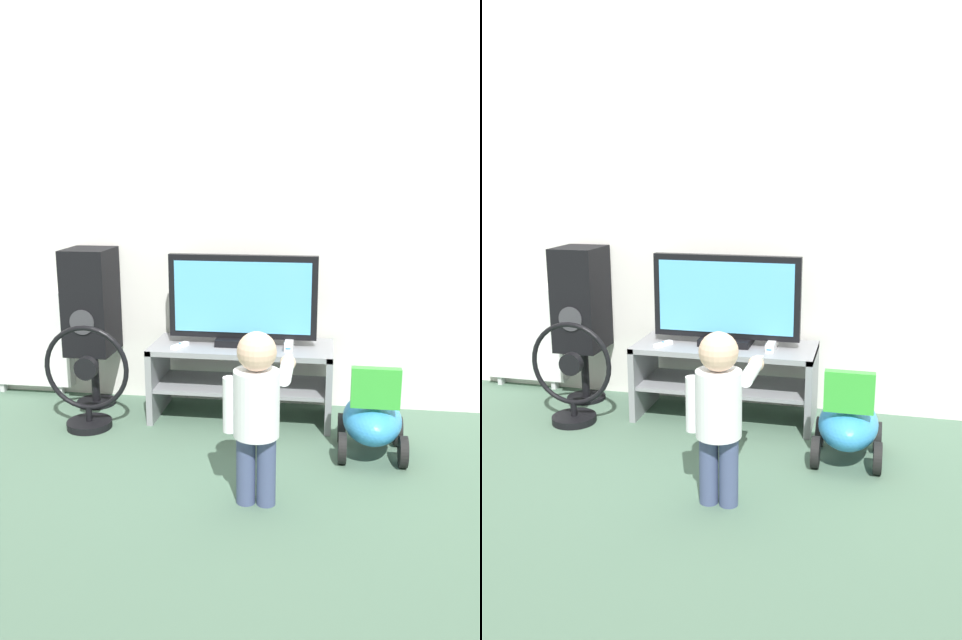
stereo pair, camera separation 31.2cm
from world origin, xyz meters
TOP-DOWN VIEW (x-y plane):
  - ground_plane at (0.00, 0.00)m, footprint 16.00×16.00m
  - wall_back at (0.00, 0.51)m, footprint 10.00×0.06m
  - tv_stand at (0.00, 0.21)m, footprint 1.05×0.43m
  - television at (0.00, 0.23)m, footprint 0.86×0.20m
  - game_console at (0.27, 0.19)m, footprint 0.05×0.19m
  - remote_primary at (-0.34, 0.11)m, footprint 0.09×0.13m
  - child at (0.20, -0.75)m, footprint 0.30×0.45m
  - speaker_tower at (-0.94, 0.30)m, footprint 0.27×0.32m
  - floor_fan at (-0.84, -0.07)m, footprint 0.49×0.26m
  - ride_on_toy at (0.73, -0.19)m, footprint 0.34×0.47m
  - radiator at (-1.44, 0.44)m, footprint 0.58×0.08m

SIDE VIEW (x-z plane):
  - ground_plane at x=0.00m, z-range 0.00..0.00m
  - ride_on_toy at x=0.73m, z-range -0.06..0.44m
  - floor_fan at x=-0.84m, z-range -0.03..0.57m
  - tv_stand at x=0.00m, z-range 0.07..0.52m
  - radiator at x=-1.44m, z-range 0.03..0.71m
  - remote_primary at x=-0.34m, z-range 0.44..0.47m
  - child at x=0.20m, z-range 0.07..0.85m
  - game_console at x=0.27m, z-range 0.45..0.49m
  - speaker_tower at x=-0.94m, z-range 0.15..1.13m
  - television at x=0.00m, z-range 0.44..0.96m
  - wall_back at x=0.00m, z-range 0.00..2.60m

